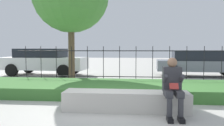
% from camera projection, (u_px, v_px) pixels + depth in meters
% --- Properties ---
extents(ground_plane, '(60.00, 60.00, 0.00)m').
position_uv_depth(ground_plane, '(109.00, 110.00, 5.13)').
color(ground_plane, '#B2AFA8').
extents(stone_bench, '(2.89, 0.60, 0.45)m').
position_uv_depth(stone_bench, '(126.00, 102.00, 5.08)').
color(stone_bench, beige).
rests_on(stone_bench, ground_plane).
extents(person_seated_reader, '(0.42, 0.73, 1.25)m').
position_uv_depth(person_seated_reader, '(173.00, 85.00, 4.62)').
color(person_seated_reader, black).
rests_on(person_seated_reader, ground_plane).
extents(grass_berm, '(10.59, 2.34, 0.33)m').
position_uv_depth(grass_berm, '(116.00, 89.00, 6.98)').
color(grass_berm, '#3D7533').
rests_on(grass_berm, ground_plane).
extents(iron_fence, '(8.59, 0.03, 1.55)m').
position_uv_depth(iron_fence, '(120.00, 64.00, 8.84)').
color(iron_fence, black).
rests_on(iron_fence, ground_plane).
extents(car_parked_left, '(4.67, 2.07, 1.45)m').
position_uv_depth(car_parked_left, '(44.00, 61.00, 11.96)').
color(car_parked_left, silver).
rests_on(car_parked_left, ground_plane).
extents(car_parked_right, '(4.66, 2.09, 1.36)m').
position_uv_depth(car_parked_right, '(200.00, 63.00, 11.35)').
color(car_parked_right, slate).
rests_on(car_parked_right, ground_plane).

